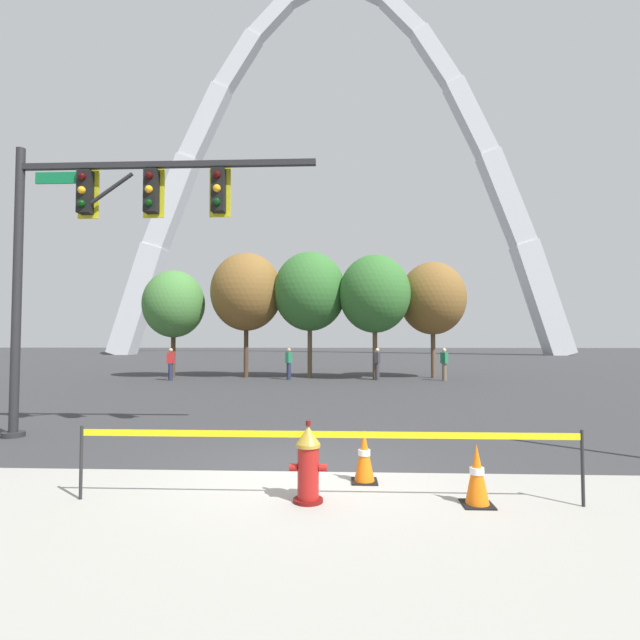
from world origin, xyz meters
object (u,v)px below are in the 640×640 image
(fire_hydrant, at_px, (308,464))
(monument_arch, at_px, (336,184))
(traffic_signal_gantry, at_px, (101,229))
(pedestrian_standing_center, at_px, (444,364))
(pedestrian_walking_left, at_px, (171,364))
(traffic_cone_by_hydrant, at_px, (364,457))
(traffic_cone_mid_sidewalk, at_px, (477,476))
(pedestrian_walking_right, at_px, (289,363))
(pedestrian_near_trees, at_px, (377,364))

(fire_hydrant, xyz_separation_m, monument_arch, (-0.20, 59.12, 23.07))
(traffic_signal_gantry, relative_size, pedestrian_standing_center, 4.04)
(fire_hydrant, distance_m, monument_arch, 63.47)
(monument_arch, bearing_deg, pedestrian_walking_left, -100.56)
(fire_hydrant, distance_m, pedestrian_standing_center, 18.61)
(monument_arch, bearing_deg, traffic_cone_by_hydrant, -89.09)
(traffic_signal_gantry, distance_m, pedestrian_walking_left, 14.49)
(pedestrian_walking_left, bearing_deg, pedestrian_standing_center, 1.98)
(fire_hydrant, distance_m, traffic_cone_mid_sidewalk, 2.03)
(traffic_cone_mid_sidewalk, xyz_separation_m, pedestrian_standing_center, (3.44, 17.82, 0.46))
(pedestrian_standing_center, bearing_deg, pedestrian_walking_left, -178.02)
(pedestrian_walking_right, bearing_deg, pedestrian_standing_center, -1.93)
(fire_hydrant, distance_m, pedestrian_near_trees, 18.18)
(traffic_cone_by_hydrant, distance_m, pedestrian_near_trees, 17.27)
(fire_hydrant, bearing_deg, monument_arch, 90.19)
(traffic_cone_mid_sidewalk, height_order, pedestrian_walking_left, pedestrian_walking_left)
(pedestrian_standing_center, bearing_deg, pedestrian_walking_right, 178.07)
(traffic_cone_mid_sidewalk, xyz_separation_m, traffic_signal_gantry, (-6.58, 3.71, 3.91))
(traffic_cone_by_hydrant, height_order, pedestrian_walking_left, pedestrian_walking_left)
(traffic_cone_mid_sidewalk, bearing_deg, fire_hydrant, 179.05)
(traffic_signal_gantry, bearing_deg, pedestrian_walking_right, 80.78)
(pedestrian_near_trees, bearing_deg, fire_hydrant, -96.98)
(traffic_cone_by_hydrant, relative_size, traffic_signal_gantry, 0.11)
(traffic_signal_gantry, height_order, pedestrian_walking_right, traffic_signal_gantry)
(pedestrian_walking_left, relative_size, pedestrian_near_trees, 1.00)
(monument_arch, distance_m, pedestrian_walking_left, 48.21)
(monument_arch, relative_size, pedestrian_walking_right, 39.54)
(fire_hydrant, relative_size, traffic_cone_by_hydrant, 1.36)
(pedestrian_standing_center, bearing_deg, traffic_signal_gantry, -125.37)
(traffic_cone_mid_sidewalk, relative_size, pedestrian_near_trees, 0.46)
(traffic_signal_gantry, xyz_separation_m, monument_arch, (4.36, 55.45, 19.27))
(traffic_cone_mid_sidewalk, relative_size, monument_arch, 0.01)
(fire_hydrant, distance_m, pedestrian_walking_right, 18.19)
(fire_hydrant, xyz_separation_m, pedestrian_walking_right, (-2.22, 18.05, 0.35))
(pedestrian_walking_left, distance_m, pedestrian_near_trees, 10.23)
(fire_hydrant, distance_m, traffic_signal_gantry, 6.98)
(fire_hydrant, bearing_deg, traffic_cone_by_hydrant, 49.25)
(pedestrian_walking_right, bearing_deg, traffic_cone_mid_sidewalk, -76.79)
(traffic_cone_by_hydrant, bearing_deg, traffic_signal_gantry, 151.77)
(traffic_signal_gantry, bearing_deg, traffic_cone_mid_sidewalk, -29.40)
(monument_arch, bearing_deg, pedestrian_near_trees, -86.64)
(monument_arch, bearing_deg, pedestrian_standing_center, -82.20)
(pedestrian_walking_right, bearing_deg, traffic_signal_gantry, -99.22)
(traffic_cone_mid_sidewalk, bearing_deg, traffic_cone_by_hydrant, 146.11)
(fire_hydrant, height_order, traffic_cone_mid_sidewalk, fire_hydrant)
(traffic_cone_by_hydrant, relative_size, monument_arch, 0.01)
(pedestrian_walking_left, height_order, pedestrian_standing_center, same)
(fire_hydrant, bearing_deg, pedestrian_standing_center, 72.92)
(pedestrian_walking_right, distance_m, pedestrian_near_trees, 4.43)
(pedestrian_near_trees, bearing_deg, pedestrian_walking_right, 179.89)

